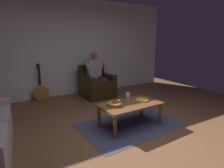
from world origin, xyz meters
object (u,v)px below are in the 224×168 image
(armchair, at_px, (97,86))
(guitar, at_px, (41,92))
(wine_glass_near, at_px, (128,95))
(fruit_bowl, at_px, (115,104))
(person_seated, at_px, (96,73))
(decorative_dish, at_px, (142,100))
(coffee_table, at_px, (130,106))

(armchair, relative_size, guitar, 0.91)
(wine_glass_near, distance_m, fruit_bowl, 0.38)
(guitar, height_order, wine_glass_near, guitar)
(wine_glass_near, bearing_deg, person_seated, -97.01)
(armchair, relative_size, person_seated, 0.71)
(armchair, bearing_deg, wine_glass_near, 79.64)
(fruit_bowl, height_order, decorative_dish, fruit_bowl)
(armchair, relative_size, wine_glass_near, 5.65)
(wine_glass_near, distance_m, decorative_dish, 0.29)
(coffee_table, relative_size, guitar, 1.20)
(armchair, xyz_separation_m, wine_glass_near, (0.24, 1.88, 0.22))
(guitar, xyz_separation_m, fruit_bowl, (-0.85, 2.43, 0.24))
(person_seated, xyz_separation_m, fruit_bowl, (0.59, 2.02, -0.20))
(decorative_dish, bearing_deg, person_seated, -89.70)
(person_seated, relative_size, fruit_bowl, 4.81)
(wine_glass_near, bearing_deg, coffee_table, 71.70)
(fruit_bowl, bearing_deg, guitar, -70.81)
(armchair, bearing_deg, person_seated, -90.00)
(person_seated, bearing_deg, guitar, -18.97)
(coffee_table, relative_size, wine_glass_near, 7.43)
(guitar, distance_m, fruit_bowl, 2.58)
(person_seated, bearing_deg, decorative_dish, 87.11)
(armchair, height_order, guitar, guitar)
(armchair, distance_m, person_seated, 0.35)
(person_seated, xyz_separation_m, wine_glass_near, (0.23, 1.91, -0.13))
(guitar, relative_size, decorative_dish, 4.14)
(fruit_bowl, bearing_deg, wine_glass_near, -162.64)
(coffee_table, bearing_deg, fruit_bowl, -9.11)
(wine_glass_near, bearing_deg, guitar, -62.57)
(person_seated, distance_m, guitar, 1.56)
(armchair, distance_m, decorative_dish, 2.02)
(coffee_table, bearing_deg, guitar, -65.11)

